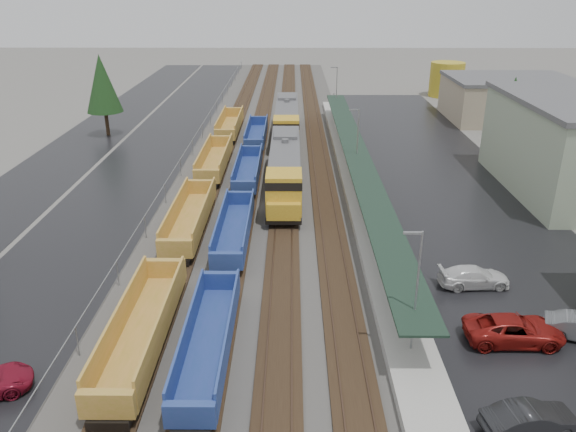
{
  "coord_description": "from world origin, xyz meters",
  "views": [
    {
      "loc": [
        2.69,
        -6.55,
        20.02
      ],
      "look_at": [
        2.39,
        36.24,
        2.0
      ],
      "focal_mm": 35.0,
      "sensor_mm": 36.0,
      "label": 1
    }
  ],
  "objects_px": {
    "parked_car_east_a": "(531,420)",
    "locomotive_trail": "(287,121)",
    "well_string_blue": "(224,275)",
    "parked_car_east_c": "(474,277)",
    "well_string_yellow": "(171,263)",
    "storage_tank": "(447,79)",
    "locomotive_lead": "(285,169)",
    "parked_car_east_b": "(514,330)"
  },
  "relations": [
    {
      "from": "locomotive_trail",
      "to": "well_string_yellow",
      "type": "relative_size",
      "value": 0.22
    },
    {
      "from": "well_string_yellow",
      "to": "locomotive_trail",
      "type": "bearing_deg",
      "value": 78.35
    },
    {
      "from": "locomotive_trail",
      "to": "well_string_blue",
      "type": "relative_size",
      "value": 0.23
    },
    {
      "from": "storage_tank",
      "to": "parked_car_east_b",
      "type": "height_order",
      "value": "storage_tank"
    },
    {
      "from": "parked_car_east_c",
      "to": "well_string_blue",
      "type": "bearing_deg",
      "value": 88.1
    },
    {
      "from": "locomotive_lead",
      "to": "locomotive_trail",
      "type": "bearing_deg",
      "value": 90.0
    },
    {
      "from": "well_string_blue",
      "to": "parked_car_east_a",
      "type": "bearing_deg",
      "value": -39.91
    },
    {
      "from": "parked_car_east_a",
      "to": "locomotive_lead",
      "type": "bearing_deg",
      "value": 10.7
    },
    {
      "from": "locomotive_trail",
      "to": "parked_car_east_a",
      "type": "relative_size",
      "value": 4.5
    },
    {
      "from": "parked_car_east_c",
      "to": "locomotive_lead",
      "type": "bearing_deg",
      "value": 31.98
    },
    {
      "from": "locomotive_trail",
      "to": "parked_car_east_c",
      "type": "distance_m",
      "value": 42.09
    },
    {
      "from": "locomotive_trail",
      "to": "storage_tank",
      "type": "relative_size",
      "value": 3.38
    },
    {
      "from": "well_string_yellow",
      "to": "parked_car_east_b",
      "type": "distance_m",
      "value": 23.25
    },
    {
      "from": "parked_car_east_b",
      "to": "storage_tank",
      "type": "bearing_deg",
      "value": -10.78
    },
    {
      "from": "well_string_blue",
      "to": "storage_tank",
      "type": "xyz_separation_m",
      "value": [
        33.27,
        71.29,
        1.97
      ]
    },
    {
      "from": "locomotive_lead",
      "to": "locomotive_trail",
      "type": "xyz_separation_m",
      "value": [
        0.0,
        21.0,
        0.0
      ]
    },
    {
      "from": "locomotive_lead",
      "to": "parked_car_east_a",
      "type": "xyz_separation_m",
      "value": [
        12.06,
        -32.83,
        -1.75
      ]
    },
    {
      "from": "well_string_yellow",
      "to": "parked_car_east_a",
      "type": "bearing_deg",
      "value": -36.85
    },
    {
      "from": "storage_tank",
      "to": "parked_car_east_a",
      "type": "distance_m",
      "value": 86.49
    },
    {
      "from": "well_string_yellow",
      "to": "parked_car_east_c",
      "type": "height_order",
      "value": "well_string_yellow"
    },
    {
      "from": "parked_car_east_c",
      "to": "parked_car_east_a",
      "type": "bearing_deg",
      "value": 170.08
    },
    {
      "from": "locomotive_trail",
      "to": "well_string_blue",
      "type": "bearing_deg",
      "value": -95.65
    },
    {
      "from": "well_string_blue",
      "to": "parked_car_east_b",
      "type": "xyz_separation_m",
      "value": [
        17.96,
        -6.03,
        -0.31
      ]
    },
    {
      "from": "locomotive_trail",
      "to": "well_string_blue",
      "type": "height_order",
      "value": "locomotive_trail"
    },
    {
      "from": "locomotive_lead",
      "to": "well_string_blue",
      "type": "bearing_deg",
      "value": -101.65
    },
    {
      "from": "locomotive_lead",
      "to": "well_string_yellow",
      "type": "xyz_separation_m",
      "value": [
        -8.0,
        -17.8,
        -1.31
      ]
    },
    {
      "from": "locomotive_lead",
      "to": "parked_car_east_b",
      "type": "xyz_separation_m",
      "value": [
        13.96,
        -25.43,
        -1.7
      ]
    },
    {
      "from": "locomotive_lead",
      "to": "locomotive_trail",
      "type": "height_order",
      "value": "same"
    },
    {
      "from": "locomotive_lead",
      "to": "storage_tank",
      "type": "xyz_separation_m",
      "value": [
        29.27,
        51.9,
        0.58
      ]
    },
    {
      "from": "locomotive_lead",
      "to": "parked_car_east_a",
      "type": "distance_m",
      "value": 35.02
    },
    {
      "from": "well_string_yellow",
      "to": "well_string_blue",
      "type": "height_order",
      "value": "well_string_yellow"
    },
    {
      "from": "parked_car_east_c",
      "to": "locomotive_trail",
      "type": "bearing_deg",
      "value": 15.0
    },
    {
      "from": "locomotive_trail",
      "to": "parked_car_east_a",
      "type": "xyz_separation_m",
      "value": [
        12.06,
        -53.83,
        -1.75
      ]
    },
    {
      "from": "locomotive_trail",
      "to": "locomotive_lead",
      "type": "bearing_deg",
      "value": -90.0
    },
    {
      "from": "locomotive_trail",
      "to": "parked_car_east_a",
      "type": "distance_m",
      "value": 55.19
    },
    {
      "from": "parked_car_east_a",
      "to": "locomotive_trail",
      "type": "bearing_deg",
      "value": 3.15
    },
    {
      "from": "locomotive_trail",
      "to": "well_string_blue",
      "type": "distance_m",
      "value": 40.62
    },
    {
      "from": "parked_car_east_b",
      "to": "well_string_blue",
      "type": "bearing_deg",
      "value": 71.86
    },
    {
      "from": "locomotive_trail",
      "to": "parked_car_east_c",
      "type": "relative_size",
      "value": 4.22
    },
    {
      "from": "parked_car_east_a",
      "to": "parked_car_east_c",
      "type": "xyz_separation_m",
      "value": [
        1.5,
        14.02,
        -0.05
      ]
    },
    {
      "from": "well_string_blue",
      "to": "parked_car_east_b",
      "type": "relative_size",
      "value": 15.44
    },
    {
      "from": "locomotive_lead",
      "to": "parked_car_east_b",
      "type": "distance_m",
      "value": 29.06
    }
  ]
}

